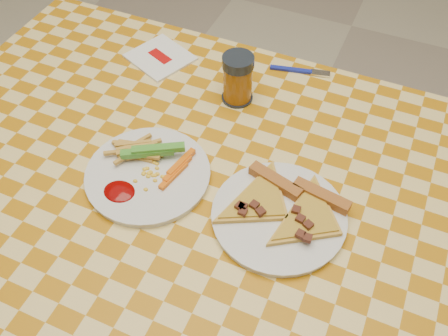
% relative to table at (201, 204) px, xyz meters
% --- Properties ---
extents(ground, '(8.00, 8.00, 0.00)m').
position_rel_table_xyz_m(ground, '(0.00, 0.00, -0.68)').
color(ground, beige).
rests_on(ground, ground).
extents(table, '(1.28, 0.88, 0.76)m').
position_rel_table_xyz_m(table, '(0.00, 0.00, 0.00)').
color(table, white).
rests_on(table, ground).
extents(plate_left, '(0.26, 0.26, 0.01)m').
position_rel_table_xyz_m(plate_left, '(-0.10, -0.03, 0.08)').
color(plate_left, silver).
rests_on(plate_left, table).
extents(plate_right, '(0.30, 0.30, 0.01)m').
position_rel_table_xyz_m(plate_right, '(0.17, -0.02, 0.08)').
color(plate_right, silver).
rests_on(plate_right, table).
extents(fries_veggies, '(0.18, 0.17, 0.04)m').
position_rel_table_xyz_m(fries_veggies, '(-0.11, -0.01, 0.10)').
color(fries_veggies, '#C98D40').
rests_on(fries_veggies, plate_left).
extents(pizza_slices, '(0.27, 0.24, 0.02)m').
position_rel_table_xyz_m(pizza_slices, '(0.17, -0.00, 0.09)').
color(pizza_slices, gold).
rests_on(pizza_slices, plate_right).
extents(drink_glass, '(0.07, 0.07, 0.11)m').
position_rel_table_xyz_m(drink_glass, '(-0.03, 0.25, 0.13)').
color(drink_glass, black).
rests_on(drink_glass, table).
extents(napkin, '(0.17, 0.17, 0.01)m').
position_rel_table_xyz_m(napkin, '(-0.25, 0.31, 0.08)').
color(napkin, white).
rests_on(napkin, table).
extents(fork, '(0.14, 0.05, 0.01)m').
position_rel_table_xyz_m(fork, '(0.08, 0.39, 0.08)').
color(fork, '#162198').
rests_on(fork, table).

